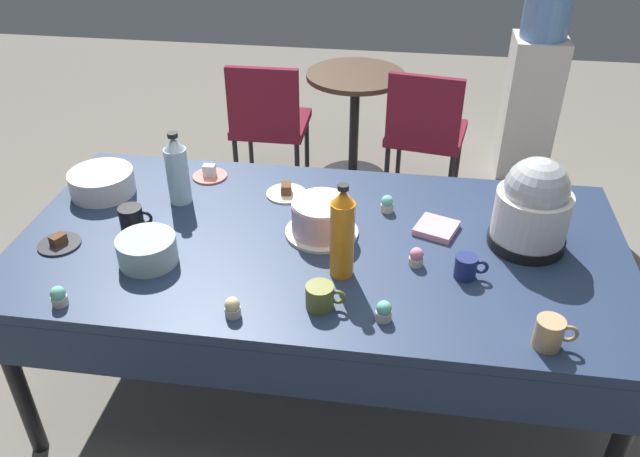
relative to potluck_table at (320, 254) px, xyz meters
The scene contains 25 objects.
ground 0.69m from the potluck_table, ahead, with size 9.00×9.00×0.00m, color slate.
potluck_table is the anchor object (origin of this frame).
frosted_layer_cake 0.13m from the potluck_table, 93.86° to the left, with size 0.27×0.27×0.13m.
slow_cooker 0.77m from the potluck_table, ahead, with size 0.27×0.27×0.34m.
glass_salad_bowl 0.62m from the potluck_table, 159.22° to the right, with size 0.20×0.20×0.10m, color #B2C6BC.
ceramic_snack_bowl 0.95m from the potluck_table, 167.17° to the left, with size 0.26×0.26×0.10m, color silver.
dessert_plate_charcoal 0.94m from the potluck_table, 169.74° to the right, with size 0.15×0.15×0.04m.
dessert_plate_cream 0.36m from the potluck_table, 120.97° to the left, with size 0.16×0.16×0.05m.
dessert_plate_coral 0.67m from the potluck_table, 142.85° to the left, with size 0.15×0.15×0.06m.
cupcake_berry 0.90m from the potluck_table, 148.07° to the right, with size 0.05×0.05×0.07m.
cupcake_vanilla 0.48m from the potluck_table, 57.39° to the right, with size 0.05×0.05×0.07m.
cupcake_rose 0.34m from the potluck_table, 46.04° to the left, with size 0.05×0.05×0.07m.
cupcake_cocoa 0.50m from the potluck_table, 114.81° to the right, with size 0.05×0.05×0.07m.
cupcake_mint 0.37m from the potluck_table, 16.14° to the right, with size 0.05×0.05×0.07m.
soda_bottle_orange_juice 0.31m from the potluck_table, 61.61° to the right, with size 0.08×0.08×0.34m.
soda_bottle_water 0.65m from the potluck_table, 161.64° to the left, with size 0.09×0.09×0.30m.
coffee_mug_tan 0.86m from the potluck_table, 31.13° to the right, with size 0.13×0.08×0.10m.
coffee_mug_olive 0.38m from the potluck_table, 81.42° to the right, with size 0.13×0.09×0.08m.
coffee_mug_black 0.71m from the potluck_table, behind, with size 0.13×0.09×0.09m.
coffee_mug_navy 0.54m from the potluck_table, 15.67° to the right, with size 0.11×0.07×0.08m.
paper_napkin_stack 0.44m from the potluck_table, 16.38° to the left, with size 0.14×0.14×0.02m, color pink.
maroon_chair_left 1.71m from the potluck_table, 108.84° to the left, with size 0.44×0.44×0.85m.
maroon_chair_right 1.67m from the potluck_table, 76.47° to the left, with size 0.51×0.51×0.85m.
round_cafe_table 1.85m from the potluck_table, 91.56° to the left, with size 0.60×0.60×0.72m.
water_cooler 2.37m from the potluck_table, 63.66° to the left, with size 0.32×0.32×1.24m.
Camera 1 is at (0.28, -1.90, 2.07)m, focal length 36.07 mm.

